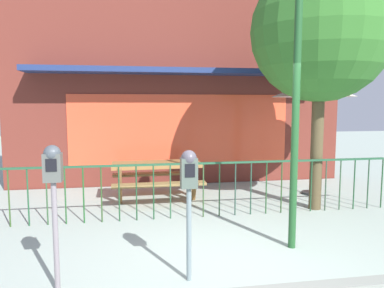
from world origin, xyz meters
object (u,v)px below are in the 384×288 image
(parking_meter_far, at_px, (189,181))
(street_tree, at_px, (321,33))
(picnic_table_left, at_px, (157,171))
(patio_umbrella, at_px, (314,90))
(parking_meter_near, at_px, (53,179))
(street_lamp, at_px, (298,52))

(parking_meter_far, height_order, street_tree, street_tree)
(picnic_table_left, bearing_deg, patio_umbrella, -1.19)
(parking_meter_near, bearing_deg, parking_meter_far, 0.06)
(patio_umbrella, bearing_deg, parking_meter_near, -143.31)
(parking_meter_near, xyz_separation_m, street_lamp, (2.96, 0.70, 1.44))
(patio_umbrella, bearing_deg, picnic_table_left, 178.81)
(parking_meter_far, xyz_separation_m, street_tree, (2.80, 2.40, 2.11))
(parking_meter_near, relative_size, street_lamp, 0.38)
(parking_meter_near, bearing_deg, street_tree, 29.76)
(picnic_table_left, relative_size, patio_umbrella, 0.74)
(street_lamp, bearing_deg, picnic_table_left, 120.11)
(patio_umbrella, xyz_separation_m, street_lamp, (-1.71, -2.78, 0.37))
(parking_meter_far, bearing_deg, picnic_table_left, 91.61)
(picnic_table_left, xyz_separation_m, parking_meter_far, (0.10, -3.55, 0.52))
(patio_umbrella, relative_size, parking_meter_near, 1.58)
(patio_umbrella, height_order, street_tree, street_tree)
(street_tree, bearing_deg, picnic_table_left, 158.43)
(street_tree, xyz_separation_m, street_lamp, (-1.24, -1.70, -0.60))
(patio_umbrella, distance_m, parking_meter_far, 4.90)
(parking_meter_near, height_order, street_lamp, street_lamp)
(picnic_table_left, height_order, parking_meter_near, parking_meter_near)
(parking_meter_near, distance_m, parking_meter_far, 1.41)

